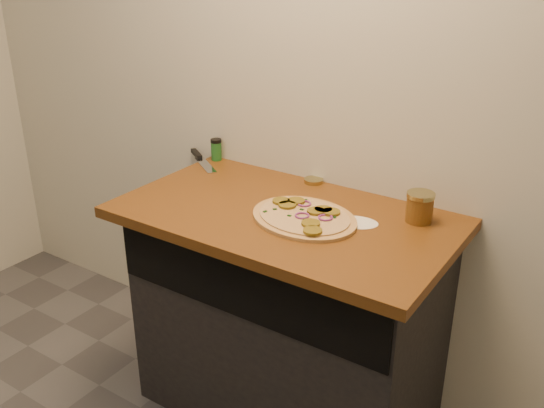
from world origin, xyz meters
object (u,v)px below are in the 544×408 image
Objects in this scene: pizza at (304,217)px; salsa_jar at (420,207)px; spice_shaker at (216,149)px; chefs_knife at (201,159)px.

salsa_jar is at bearing 31.61° from pizza.
salsa_jar is 0.98m from spice_shaker.
salsa_jar is at bearing -6.31° from spice_shaker.
pizza is at bearing -26.13° from spice_shaker.
spice_shaker reaches higher than chefs_knife.
pizza reaches higher than chefs_knife.
spice_shaker is at bearing 153.87° from pizza.
chefs_knife is 2.56× the size of salsa_jar.
pizza is at bearing -148.39° from salsa_jar.
chefs_knife is at bearing 176.38° from salsa_jar.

